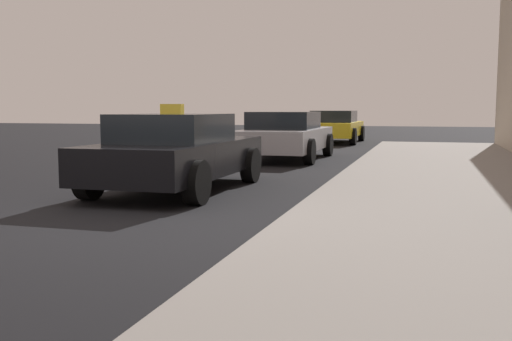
{
  "coord_description": "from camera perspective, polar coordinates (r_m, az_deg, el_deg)",
  "views": [
    {
      "loc": [
        3.54,
        -5.99,
        1.36
      ],
      "look_at": [
        1.53,
        0.93,
        0.59
      ],
      "focal_mm": 41.1,
      "sensor_mm": 36.0,
      "label": 1
    }
  ],
  "objects": [
    {
      "name": "ground_plane",
      "position": [
        7.09,
        -14.21,
        -5.18
      ],
      "size": [
        80.0,
        80.0,
        0.0
      ],
      "primitive_type": "plane",
      "color": "black"
    },
    {
      "name": "sidewalk",
      "position": [
        6.14,
        20.22,
        -6.39
      ],
      "size": [
        4.0,
        32.0,
        0.15
      ],
      "primitive_type": "cube",
      "color": "gray",
      "rests_on": "ground_plane"
    },
    {
      "name": "car_black",
      "position": [
        9.75,
        -7.72,
        1.81
      ],
      "size": [
        1.94,
        4.12,
        1.43
      ],
      "color": "black",
      "rests_on": "ground_plane"
    },
    {
      "name": "car_silver",
      "position": [
        15.66,
        2.89,
        3.45
      ],
      "size": [
        2.04,
        4.34,
        1.27
      ],
      "color": "#B7B7BF",
      "rests_on": "ground_plane"
    },
    {
      "name": "car_yellow",
      "position": [
        23.52,
        7.67,
        4.28
      ],
      "size": [
        2.01,
        4.51,
        1.27
      ],
      "color": "yellow",
      "rests_on": "ground_plane"
    }
  ]
}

